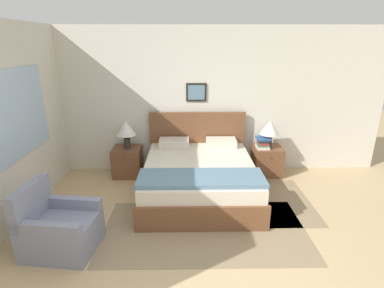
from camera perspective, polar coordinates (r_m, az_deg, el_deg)
wall_back at (r=5.47m, az=-0.23°, el=8.10°), size 7.02×0.09×2.60m
wall_left at (r=4.57m, az=-30.84°, el=3.30°), size 0.08×5.43×2.60m
area_rug_main at (r=4.05m, az=2.42°, el=-16.04°), size 2.62×1.41×0.01m
area_rug_bedside at (r=4.89m, az=16.75°, el=-10.29°), size 0.83×1.44×0.01m
bed at (r=4.75m, az=1.36°, el=-6.23°), size 1.74×2.01×1.13m
armchair at (r=3.92m, az=-24.18°, el=-14.50°), size 0.84×0.74×0.82m
nightstand_near_window at (r=5.57m, az=-12.16°, el=-3.27°), size 0.50×0.49×0.53m
nightstand_by_door at (r=5.65m, az=14.08°, el=-3.10°), size 0.50×0.49×0.53m
table_lamp_near_window at (r=5.35m, az=-12.44°, el=2.76°), size 0.34×0.34×0.50m
table_lamp_by_door at (r=5.44m, az=14.60°, el=2.85°), size 0.34×0.34×0.50m
book_thick_bottom at (r=5.48m, az=13.30°, el=-0.53°), size 0.21×0.26×0.04m
book_hardcover_middle at (r=5.47m, az=13.33°, el=-0.10°), size 0.22×0.24×0.04m
book_novel_upper at (r=5.45m, az=13.36°, el=0.30°), size 0.17×0.26×0.04m
book_slim_near_top at (r=5.44m, az=13.39°, el=0.69°), size 0.20×0.25×0.04m
book_paperback_top at (r=5.43m, az=13.42°, el=1.08°), size 0.26×0.28×0.04m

